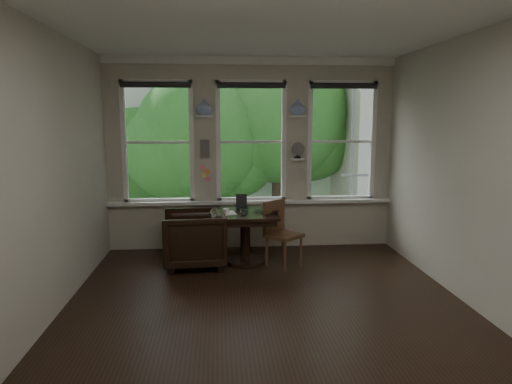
{
  "coord_description": "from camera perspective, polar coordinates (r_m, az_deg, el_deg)",
  "views": [
    {
      "loc": [
        -0.52,
        -4.98,
        2.07
      ],
      "look_at": [
        -0.03,
        0.9,
        1.11
      ],
      "focal_mm": 32.0,
      "sensor_mm": 36.0,
      "label": 1
    }
  ],
  "objects": [
    {
      "name": "ground",
      "position": [
        5.42,
        1.17,
        -13.26
      ],
      "size": [
        4.5,
        4.5,
        0.0
      ],
      "primitive_type": "plane",
      "color": "black",
      "rests_on": "ground"
    },
    {
      "name": "ceiling",
      "position": [
        5.09,
        1.29,
        19.74
      ],
      "size": [
        4.5,
        4.5,
        0.0
      ],
      "primitive_type": "plane",
      "rotation": [
        3.14,
        0.0,
        0.0
      ],
      "color": "silver",
      "rests_on": "ground"
    },
    {
      "name": "wall_back",
      "position": [
        7.27,
        -0.62,
        4.72
      ],
      "size": [
        4.5,
        0.0,
        4.5
      ],
      "primitive_type": "plane",
      "rotation": [
        1.57,
        0.0,
        0.0
      ],
      "color": "beige",
      "rests_on": "ground"
    },
    {
      "name": "wall_front",
      "position": [
        2.83,
        5.95,
        -2.43
      ],
      "size": [
        4.5,
        0.0,
        4.5
      ],
      "primitive_type": "plane",
      "rotation": [
        -1.57,
        0.0,
        0.0
      ],
      "color": "beige",
      "rests_on": "ground"
    },
    {
      "name": "wall_left",
      "position": [
        5.3,
        -23.77,
        2.26
      ],
      "size": [
        0.0,
        4.5,
        4.5
      ],
      "primitive_type": "plane",
      "rotation": [
        1.57,
        0.0,
        1.57
      ],
      "color": "beige",
      "rests_on": "ground"
    },
    {
      "name": "wall_right",
      "position": [
        5.73,
        24.26,
        2.69
      ],
      "size": [
        0.0,
        4.5,
        4.5
      ],
      "primitive_type": "plane",
      "rotation": [
        1.57,
        0.0,
        -1.57
      ],
      "color": "beige",
      "rests_on": "ground"
    },
    {
      "name": "window_left",
      "position": [
        7.3,
        -12.12,
        6.1
      ],
      "size": [
        1.1,
        0.12,
        1.9
      ],
      "primitive_type": null,
      "color": "white",
      "rests_on": "ground"
    },
    {
      "name": "window_center",
      "position": [
        7.26,
        -0.62,
        6.29
      ],
      "size": [
        1.1,
        0.12,
        1.9
      ],
      "primitive_type": null,
      "color": "white",
      "rests_on": "ground"
    },
    {
      "name": "window_right",
      "position": [
        7.5,
        10.56,
        6.23
      ],
      "size": [
        1.1,
        0.12,
        1.9
      ],
      "primitive_type": null,
      "color": "white",
      "rests_on": "ground"
    },
    {
      "name": "shelf_left",
      "position": [
        7.13,
        -6.47,
        9.4
      ],
      "size": [
        0.26,
        0.16,
        0.03
      ],
      "primitive_type": "cube",
      "color": "white",
      "rests_on": "ground"
    },
    {
      "name": "shelf_right",
      "position": [
        7.24,
        5.25,
        9.41
      ],
      "size": [
        0.26,
        0.16,
        0.03
      ],
      "primitive_type": "cube",
      "color": "white",
      "rests_on": "ground"
    },
    {
      "name": "intercom",
      "position": [
        7.18,
        -6.39,
        5.4
      ],
      "size": [
        0.14,
        0.06,
        0.28
      ],
      "primitive_type": "cube",
      "color": "#59544F",
      "rests_on": "ground"
    },
    {
      "name": "sticky_notes",
      "position": [
        7.21,
        -6.34,
        2.63
      ],
      "size": [
        0.16,
        0.01,
        0.24
      ],
      "primitive_type": null,
      "color": "pink",
      "rests_on": "ground"
    },
    {
      "name": "desk_fan",
      "position": [
        7.24,
        5.21,
        4.9
      ],
      "size": [
        0.2,
        0.2,
        0.24
      ],
      "primitive_type": null,
      "color": "#59544F",
      "rests_on": "ground"
    },
    {
      "name": "vase_left",
      "position": [
        7.13,
        -6.49,
        10.51
      ],
      "size": [
        0.24,
        0.24,
        0.25
      ],
      "primitive_type": "imported",
      "color": "white",
      "rests_on": "shelf_left"
    },
    {
      "name": "vase_right",
      "position": [
        7.24,
        5.26,
        10.51
      ],
      "size": [
        0.24,
        0.24,
        0.25
      ],
      "primitive_type": "imported",
      "color": "white",
      "rests_on": "shelf_right"
    },
    {
      "name": "table",
      "position": [
        6.57,
        -1.36,
        -5.74
      ],
      "size": [
        0.9,
        0.9,
        0.75
      ],
      "primitive_type": null,
      "color": "black",
      "rests_on": "ground"
    },
    {
      "name": "armchair_left",
      "position": [
        6.5,
        -7.74,
        -5.8
      ],
      "size": [
        0.92,
        0.9,
        0.79
      ],
      "primitive_type": "imported",
      "rotation": [
        0.0,
        0.0,
        -1.51
      ],
      "color": "black",
      "rests_on": "ground"
    },
    {
      "name": "cushion_red",
      "position": [
        6.49,
        -7.75,
        -5.33
      ],
      "size": [
        0.45,
        0.45,
        0.06
      ],
      "primitive_type": "cube",
      "color": "maroon",
      "rests_on": "armchair_left"
    },
    {
      "name": "side_chair_right",
      "position": [
        6.41,
        3.51,
        -5.34
      ],
      "size": [
        0.59,
        0.59,
        0.92
      ],
      "primitive_type": null,
      "rotation": [
        0.0,
        0.0,
        0.72
      ],
      "color": "#492F1A",
      "rests_on": "ground"
    },
    {
      "name": "laptop",
      "position": [
        6.42,
        1.25,
        -2.54
      ],
      "size": [
        0.39,
        0.31,
        0.03
      ],
      "primitive_type": "imported",
      "rotation": [
        0.0,
        0.0,
        -0.28
      ],
      "color": "black",
      "rests_on": "table"
    },
    {
      "name": "mug",
      "position": [
        6.34,
        -3.73,
        -2.44
      ],
      "size": [
        0.1,
        0.1,
        0.08
      ],
      "primitive_type": "imported",
      "rotation": [
        0.0,
        0.0,
        0.21
      ],
      "color": "white",
      "rests_on": "table"
    },
    {
      "name": "drinking_glass",
      "position": [
        6.32,
        -1.45,
        -2.39
      ],
      "size": [
        0.14,
        0.14,
        0.1
      ],
      "primitive_type": "imported",
      "rotation": [
        0.0,
        0.0,
        -0.18
      ],
      "color": "white",
      "rests_on": "table"
    },
    {
      "name": "tablet",
      "position": [
        6.7,
        -1.84,
        -1.2
      ],
      "size": [
        0.16,
        0.08,
        0.22
      ],
      "primitive_type": "cube",
      "rotation": [
        -0.26,
        0.0,
        -0.02
      ],
      "color": "black",
      "rests_on": "table"
    },
    {
      "name": "papers",
      "position": [
        6.44,
        -3.63,
        -2.62
      ],
      "size": [
        0.27,
        0.33,
        0.0
      ],
      "primitive_type": "cube",
      "rotation": [
        0.0,
        0.0,
        0.18
      ],
      "color": "silver",
      "rests_on": "table"
    }
  ]
}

